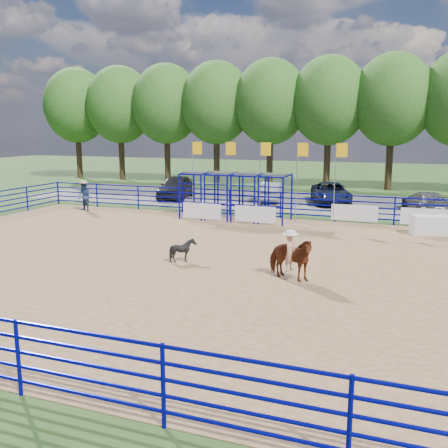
{
  "coord_description": "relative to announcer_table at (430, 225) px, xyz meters",
  "views": [
    {
      "loc": [
        6.57,
        -16.73,
        4.92
      ],
      "look_at": [
        -0.01,
        1.0,
        1.3
      ],
      "focal_mm": 40.0,
      "sensor_mm": 36.0,
      "label": 1
    }
  ],
  "objects": [
    {
      "name": "ground",
      "position": [
        -7.67,
        -8.17,
        -0.47
      ],
      "size": [
        120.0,
        120.0,
        0.0
      ],
      "primitive_type": "plane",
      "color": "#345421",
      "rests_on": "ground"
    },
    {
      "name": "arena_dirt",
      "position": [
        -7.67,
        -8.17,
        -0.46
      ],
      "size": [
        30.0,
        20.0,
        0.02
      ],
      "primitive_type": "cube",
      "color": "#A47B52",
      "rests_on": "ground"
    },
    {
      "name": "gravel_strip",
      "position": [
        -7.67,
        8.83,
        -0.47
      ],
      "size": [
        40.0,
        10.0,
        0.01
      ],
      "primitive_type": "cube",
      "color": "slate",
      "rests_on": "ground"
    },
    {
      "name": "announcer_table",
      "position": [
        0.0,
        0.0,
        0.0
      ],
      "size": [
        1.85,
        1.27,
        0.9
      ],
      "primitive_type": "cube",
      "rotation": [
        0.0,
        0.0,
        0.31
      ],
      "color": "silver",
      "rests_on": "arena_dirt"
    },
    {
      "name": "horse_and_rider",
      "position": [
        -4.58,
        -9.31,
        0.37
      ],
      "size": [
        1.89,
        1.26,
        2.27
      ],
      "color": "maroon",
      "rests_on": "arena_dirt"
    },
    {
      "name": "calf",
      "position": [
        -8.82,
        -8.49,
        -0.0
      ],
      "size": [
        0.88,
        0.79,
        0.9
      ],
      "primitive_type": "imported",
      "rotation": [
        0.0,
        0.0,
        1.48
      ],
      "color": "black",
      "rests_on": "arena_dirt"
    },
    {
      "name": "spectator_cowboy",
      "position": [
        -19.36,
        0.11,
        0.46
      ],
      "size": [
        1.0,
        0.88,
        1.81
      ],
      "color": "navy",
      "rests_on": "arena_dirt"
    },
    {
      "name": "car_a",
      "position": [
        -16.69,
        7.26,
        0.36
      ],
      "size": [
        2.82,
        5.11,
        1.65
      ],
      "primitive_type": "imported",
      "rotation": [
        0.0,
        0.0,
        0.19
      ],
      "color": "black",
      "rests_on": "gravel_strip"
    },
    {
      "name": "car_b",
      "position": [
        -9.94,
        8.15,
        0.21
      ],
      "size": [
        1.99,
        4.21,
        1.33
      ],
      "primitive_type": "imported",
      "rotation": [
        0.0,
        0.0,
        3.29
      ],
      "color": "gray",
      "rests_on": "gravel_strip"
    },
    {
      "name": "car_c",
      "position": [
        -5.9,
        8.51,
        0.23
      ],
      "size": [
        3.54,
        5.44,
        1.39
      ],
      "primitive_type": "imported",
      "rotation": [
        0.0,
        0.0,
        0.26
      ],
      "color": "black",
      "rests_on": "gravel_strip"
    },
    {
      "name": "car_d",
      "position": [
        -0.06,
        6.89,
        0.16
      ],
      "size": [
        3.0,
        4.63,
        1.25
      ],
      "primitive_type": "imported",
      "rotation": [
        0.0,
        0.0,
        3.46
      ],
      "color": "#535355",
      "rests_on": "gravel_strip"
    },
    {
      "name": "perimeter_fence",
      "position": [
        -7.67,
        -8.17,
        0.28
      ],
      "size": [
        30.1,
        20.1,
        1.5
      ],
      "color": "#060792",
      "rests_on": "ground"
    },
    {
      "name": "chute_assembly",
      "position": [
        -9.57,
        0.67,
        0.79
      ],
      "size": [
        19.32,
        2.41,
        4.2
      ],
      "color": "#060792",
      "rests_on": "ground"
    },
    {
      "name": "treeline",
      "position": [
        -7.67,
        17.83,
        7.06
      ],
      "size": [
        56.4,
        6.4,
        11.24
      ],
      "color": "#3F2B19",
      "rests_on": "ground"
    }
  ]
}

